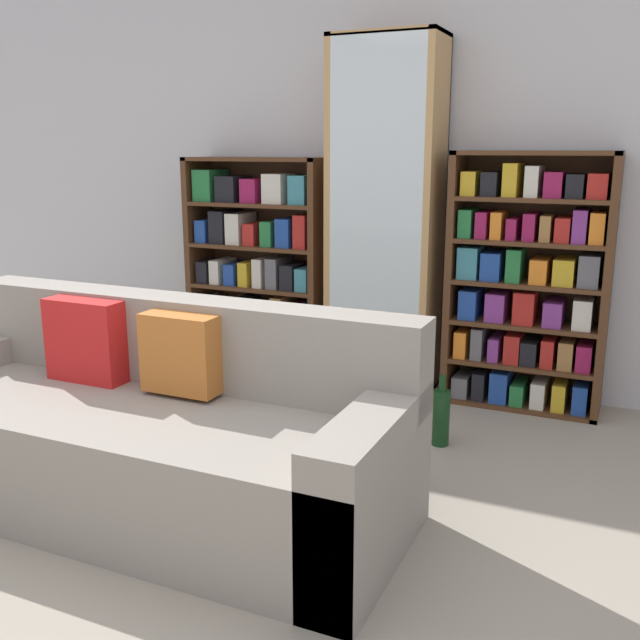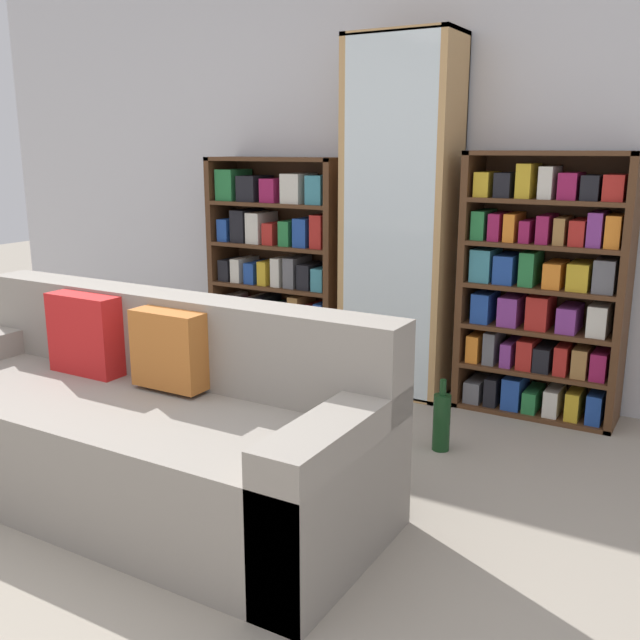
{
  "view_description": "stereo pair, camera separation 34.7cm",
  "coord_description": "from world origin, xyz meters",
  "px_view_note": "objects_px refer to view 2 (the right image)",
  "views": [
    {
      "loc": [
        1.42,
        -1.48,
        1.45
      ],
      "look_at": [
        0.04,
        1.59,
        0.63
      ],
      "focal_mm": 40.0,
      "sensor_mm": 36.0,
      "label": 1
    },
    {
      "loc": [
        1.73,
        -1.33,
        1.45
      ],
      "look_at": [
        0.04,
        1.59,
        0.63
      ],
      "focal_mm": 40.0,
      "sensor_mm": 36.0,
      "label": 2
    }
  ],
  "objects_px": {
    "display_cabinet": "(401,221)",
    "bookshelf_right": "(543,290)",
    "bookshelf_left": "(279,269)",
    "wine_bottle": "(442,421)",
    "couch": "(135,428)"
  },
  "relations": [
    {
      "from": "bookshelf_left",
      "to": "display_cabinet",
      "type": "relative_size",
      "value": 0.67
    },
    {
      "from": "wine_bottle",
      "to": "couch",
      "type": "bearing_deg",
      "value": -131.06
    },
    {
      "from": "bookshelf_left",
      "to": "bookshelf_right",
      "type": "relative_size",
      "value": 0.97
    },
    {
      "from": "bookshelf_left",
      "to": "display_cabinet",
      "type": "bearing_deg",
      "value": -1.05
    },
    {
      "from": "display_cabinet",
      "to": "couch",
      "type": "bearing_deg",
      "value": -101.78
    },
    {
      "from": "couch",
      "to": "display_cabinet",
      "type": "height_order",
      "value": "display_cabinet"
    },
    {
      "from": "couch",
      "to": "bookshelf_right",
      "type": "height_order",
      "value": "bookshelf_right"
    },
    {
      "from": "bookshelf_left",
      "to": "bookshelf_right",
      "type": "distance_m",
      "value": 1.71
    },
    {
      "from": "display_cabinet",
      "to": "bookshelf_right",
      "type": "relative_size",
      "value": 1.44
    },
    {
      "from": "bookshelf_right",
      "to": "wine_bottle",
      "type": "bearing_deg",
      "value": -109.54
    },
    {
      "from": "couch",
      "to": "bookshelf_left",
      "type": "bearing_deg",
      "value": 104.81
    },
    {
      "from": "wine_bottle",
      "to": "display_cabinet",
      "type": "bearing_deg",
      "value": 127.52
    },
    {
      "from": "display_cabinet",
      "to": "wine_bottle",
      "type": "xyz_separation_m",
      "value": [
        0.57,
        -0.74,
        -0.88
      ]
    },
    {
      "from": "couch",
      "to": "wine_bottle",
      "type": "height_order",
      "value": "couch"
    },
    {
      "from": "couch",
      "to": "display_cabinet",
      "type": "distance_m",
      "value": 2.01
    }
  ]
}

